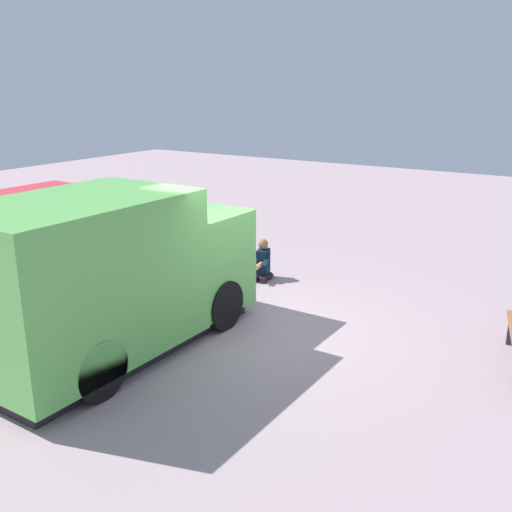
# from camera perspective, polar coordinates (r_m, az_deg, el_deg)

# --- Properties ---
(ground_plane) EXTENTS (40.00, 40.00, 0.00)m
(ground_plane) POSITION_cam_1_polar(r_m,az_deg,el_deg) (9.85, -0.13, -7.14)
(ground_plane) COLOR #A99297
(food_truck) EXTENTS (2.71, 4.69, 2.46)m
(food_truck) POSITION_cam_1_polar(r_m,az_deg,el_deg) (8.95, -14.06, -2.12)
(food_truck) COLOR #5EB750
(food_truck) RESTS_ON ground_plane
(person_customer) EXTENTS (0.56, 0.78, 0.85)m
(person_customer) POSITION_cam_1_polar(r_m,az_deg,el_deg) (12.20, 0.66, -0.73)
(person_customer) COLOR black
(person_customer) RESTS_ON ground_plane
(planter_flowering_far) EXTENTS (0.40, 0.40, 0.68)m
(planter_flowering_far) POSITION_cam_1_polar(r_m,az_deg,el_deg) (15.23, -4.33, 2.84)
(planter_flowering_far) COLOR silver
(planter_flowering_far) RESTS_ON ground_plane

